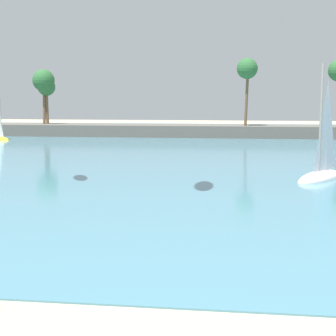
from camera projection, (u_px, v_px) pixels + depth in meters
sea at (196, 144)px, 65.38m from camera, size 220.00×103.33×0.06m
palm_headland at (226, 120)px, 75.98m from camera, size 105.28×6.07×11.55m
sailboat_near_shore at (0, 136)px, 71.38m from camera, size 4.17×3.79×6.30m
sailboat_mid_bay at (321, 168)px, 36.78m from camera, size 4.87×6.06×8.79m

